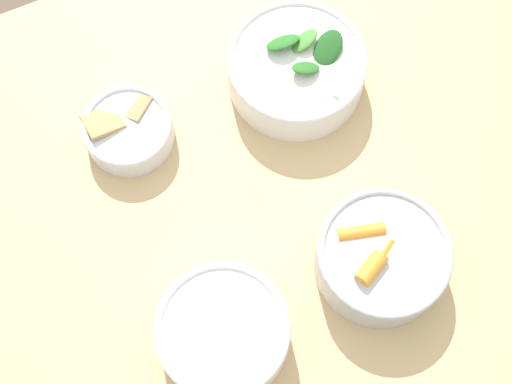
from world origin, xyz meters
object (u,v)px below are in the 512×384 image
bowl_carrots (382,257)px  bowl_cookies (128,129)px  bowl_greens (296,69)px  bowl_beans_hotdog (223,334)px

bowl_carrots → bowl_cookies: size_ratio=1.36×
bowl_carrots → bowl_cookies: bowl_carrots is taller
bowl_greens → bowl_cookies: (0.25, -0.02, -0.01)m
bowl_carrots → bowl_cookies: bearing=-53.9°
bowl_greens → bowl_beans_hotdog: size_ratio=1.20×
bowl_greens → bowl_cookies: 0.25m
bowl_carrots → bowl_cookies: (0.23, -0.31, -0.01)m
bowl_greens → bowl_beans_hotdog: 0.38m
bowl_beans_hotdog → bowl_greens: bearing=-129.7°
bowl_beans_hotdog → bowl_cookies: bearing=-89.1°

